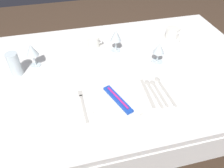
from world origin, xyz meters
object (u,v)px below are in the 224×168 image
Objects in this scene: coffee_cup_left at (94,42)px; wine_glass_left at (32,51)px; spoon_soup at (152,90)px; drink_tumbler at (15,66)px; dinner_plate at (118,101)px; dinner_knife at (148,94)px; coffee_cup_right at (172,33)px; fork_outer at (83,104)px; wine_glass_right at (116,37)px; toothbrush_package at (118,99)px; wine_glass_centre at (159,50)px; spoon_dessert at (157,89)px; spoon_tea at (163,87)px.

coffee_cup_left is 0.70× the size of wine_glass_left.
spoon_soup is 1.56× the size of drink_tumbler.
dinner_knife is at bearing 7.48° from dinner_plate.
spoon_soup is 0.57m from coffee_cup_right.
dinner_knife is at bearing -68.93° from coffee_cup_left.
dinner_knife is (0.34, -0.01, -0.00)m from fork_outer.
wine_glass_right reaches higher than wine_glass_left.
coffee_cup_left is at bearing 16.43° from wine_glass_left.
dinner_plate is at bearing 180.00° from toothbrush_package.
wine_glass_right is (0.51, 0.04, 0.00)m from wine_glass_left.
coffee_cup_left is (-0.03, 0.52, 0.04)m from dinner_plate.
dinner_plate is at bearing -139.65° from wine_glass_centre.
toothbrush_package is 1.03× the size of spoon_dessert.
coffee_cup_left is 0.50m from drink_tumbler.
dinner_plate reaches higher than spoon_soup.
toothbrush_package is 0.97× the size of fork_outer.
toothbrush_package is 2.07× the size of coffee_cup_left.
toothbrush_package reaches higher than spoon_tea.
wine_glass_left is (-0.37, -0.11, 0.06)m from coffee_cup_left.
toothbrush_package is 1.97× the size of coffee_cup_right.
wine_glass_centre reaches higher than spoon_tea.
fork_outer is 0.94× the size of spoon_tea.
wine_glass_centre is at bearing -40.08° from wine_glass_right.
spoon_dessert is at bearing -169.33° from spoon_tea.
fork_outer is 2.14× the size of coffee_cup_left.
wine_glass_right is (-0.09, 0.41, 0.10)m from spoon_soup.
spoon_soup is 2.02× the size of coffee_cup_right.
toothbrush_package is 1.42× the size of wine_glass_right.
spoon_tea is (0.09, 0.03, 0.00)m from dinner_knife.
spoon_soup is 0.71m from wine_glass_left.
dinner_knife is (0.17, 0.02, -0.02)m from toothbrush_package.
spoon_dessert is (0.40, 0.01, -0.00)m from fork_outer.
dinner_knife is (0.17, 0.02, -0.01)m from dinner_plate.
dinner_knife is at bearing -121.50° from wine_glass_centre.
drink_tumbler is at bearing 144.64° from toothbrush_package.
spoon_soup is 0.03m from spoon_dessert.
spoon_dessert is 1.41× the size of wine_glass_left.
drink_tumbler reaches higher than dinner_plate.
fork_outer is at bearing -123.06° from wine_glass_right.
wine_glass_right is (0.13, -0.07, 0.06)m from coffee_cup_left.
dinner_plate is at bearing -172.52° from dinner_knife.
coffee_cup_right reaches higher than dinner_knife.
dinner_plate is at bearing -167.73° from spoon_soup.
spoon_dessert is at bearing -4.30° from spoon_soup.
coffee_cup_left is at bearing 19.50° from drink_tumbler.
fork_outer is at bearing -145.43° from coffee_cup_right.
coffee_cup_right reaches higher than fork_outer.
drink_tumbler is (-0.73, 0.31, 0.06)m from spoon_dessert.
wine_glass_right is (0.11, 0.45, 0.09)m from dinner_plate.
drink_tumbler is (-0.61, -0.10, -0.04)m from wine_glass_right.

